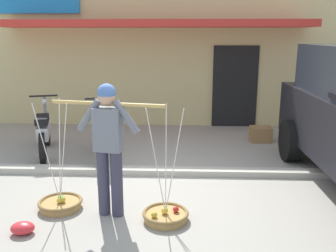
% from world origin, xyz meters
% --- Properties ---
extents(ground_plane, '(90.00, 90.00, 0.00)m').
position_xyz_m(ground_plane, '(0.00, 0.00, 0.00)').
color(ground_plane, '#9E998C').
extents(sidewalk_curb, '(20.00, 0.24, 0.10)m').
position_xyz_m(sidewalk_curb, '(0.00, 0.70, 0.05)').
color(sidewalk_curb, '#BAB4A5').
rests_on(sidewalk_curb, ground).
extents(fruit_vendor, '(1.42, 0.31, 1.70)m').
position_xyz_m(fruit_vendor, '(-0.55, -0.74, 0.98)').
color(fruit_vendor, '#38384C').
rests_on(fruit_vendor, ground).
extents(fruit_basket_left_side, '(0.58, 0.58, 1.45)m').
position_xyz_m(fruit_basket_left_side, '(0.15, -0.87, 0.08)').
color(fruit_basket_left_side, '#B2894C').
rests_on(fruit_basket_left_side, ground).
extents(fruit_basket_right_side, '(0.58, 0.58, 1.45)m').
position_xyz_m(fruit_basket_right_side, '(-1.26, -0.61, 0.08)').
color(fruit_basket_right_side, '#B2894C').
rests_on(fruit_basket_right_side, ground).
extents(motorcycle_nearest_shop, '(0.69, 1.77, 1.09)m').
position_xyz_m(motorcycle_nearest_shop, '(-2.29, 1.64, 0.45)').
color(motorcycle_nearest_shop, black).
rests_on(motorcycle_nearest_shop, ground).
extents(motorcycle_second_in_row, '(0.58, 1.80, 1.09)m').
position_xyz_m(motorcycle_second_in_row, '(-1.15, 1.37, 0.45)').
color(motorcycle_second_in_row, black).
rests_on(motorcycle_second_in_row, ground).
extents(storefront_building, '(13.00, 6.00, 4.20)m').
position_xyz_m(storefront_building, '(-0.31, 6.62, 2.10)').
color(storefront_building, '#DBC684').
rests_on(storefront_building, ground).
extents(plastic_litter_bag, '(0.28, 0.22, 0.14)m').
position_xyz_m(plastic_litter_bag, '(-1.49, -1.26, 0.07)').
color(plastic_litter_bag, red).
rests_on(plastic_litter_bag, ground).
extents(wooden_crate, '(0.44, 0.36, 0.32)m').
position_xyz_m(wooden_crate, '(2.04, 2.73, 0.16)').
color(wooden_crate, olive).
rests_on(wooden_crate, ground).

